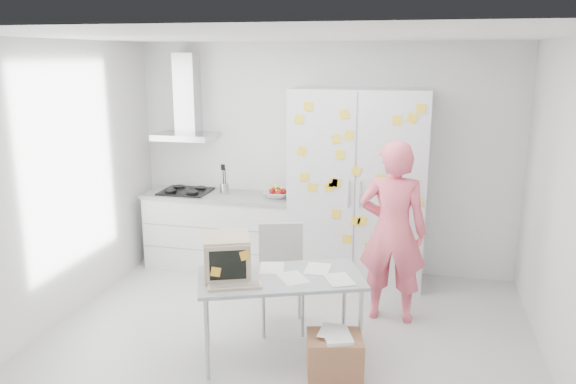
% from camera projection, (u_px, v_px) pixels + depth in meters
% --- Properties ---
extents(floor, '(4.50, 4.00, 0.02)m').
position_uv_depth(floor, '(285.00, 345.00, 5.10)').
color(floor, silver).
rests_on(floor, ground).
extents(walls, '(4.52, 4.01, 2.70)m').
position_uv_depth(walls, '(302.00, 182.00, 5.45)').
color(walls, white).
rests_on(walls, ground).
extents(ceiling, '(4.50, 4.00, 0.02)m').
position_uv_depth(ceiling, '(284.00, 36.00, 4.45)').
color(ceiling, white).
rests_on(ceiling, walls).
extents(counter_run, '(1.84, 0.63, 1.28)m').
position_uv_depth(counter_run, '(222.00, 230.00, 6.86)').
color(counter_run, white).
rests_on(counter_run, ground).
extents(range_hood, '(0.70, 0.48, 1.01)m').
position_uv_depth(range_hood, '(187.00, 106.00, 6.73)').
color(range_hood, silver).
rests_on(range_hood, walls).
extents(tall_cabinet, '(1.50, 0.68, 2.20)m').
position_uv_depth(tall_cabinet, '(358.00, 187.00, 6.32)').
color(tall_cabinet, silver).
rests_on(tall_cabinet, ground).
extents(person, '(0.67, 0.45, 1.79)m').
position_uv_depth(person, '(393.00, 232.00, 5.39)').
color(person, '#FB6176').
rests_on(person, ground).
extents(desk, '(1.53, 1.14, 1.09)m').
position_uv_depth(desk, '(247.00, 266.00, 4.70)').
color(desk, '#989EA2').
rests_on(desk, ground).
extents(chair, '(0.56, 0.56, 0.99)m').
position_uv_depth(chair, '(282.00, 270.00, 5.34)').
color(chair, '#A5A5A3').
rests_on(chair, ground).
extents(cardboard_box, '(0.51, 0.45, 0.39)m').
position_uv_depth(cardboard_box, '(335.00, 356.00, 4.55)').
color(cardboard_box, '#A56D47').
rests_on(cardboard_box, ground).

